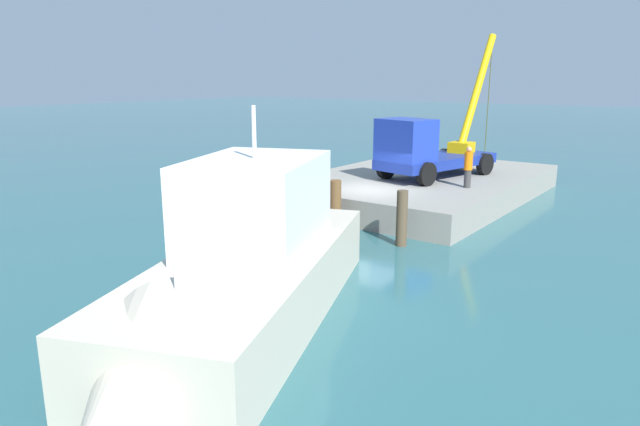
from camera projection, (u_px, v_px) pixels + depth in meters
The scene contains 9 objects.
ground at pixel (370, 216), 23.21m from camera, with size 200.00×200.00×0.00m, color #2D6066.
dock at pixel (421, 186), 26.70m from camera, with size 13.43×8.85×1.09m, color gray.
crane_truck at pixel (427, 148), 25.21m from camera, with size 8.73×3.72×6.57m.
dock_worker at pixel (468, 167), 23.19m from camera, with size 0.34×0.34×1.69m.
salvaged_car at pixel (272, 214), 20.63m from camera, with size 4.61×3.13×3.04m.
moored_yacht at pixel (228, 307), 11.99m from camera, with size 11.83×7.32×6.15m.
piling_near at pixel (279, 192), 22.28m from camera, with size 0.41×0.41×2.30m, color brown.
piling_mid at pixel (335, 206), 20.59m from camera, with size 0.44×0.44×1.92m, color brown.
piling_far at pixel (402, 218), 18.91m from camera, with size 0.37×0.37×1.90m, color brown.
Camera 1 is at (19.38, 11.67, 5.56)m, focal length 31.78 mm.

